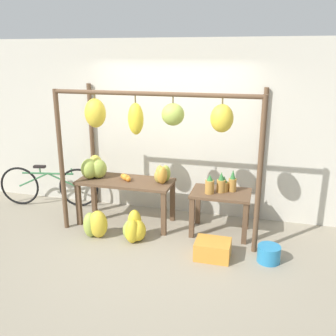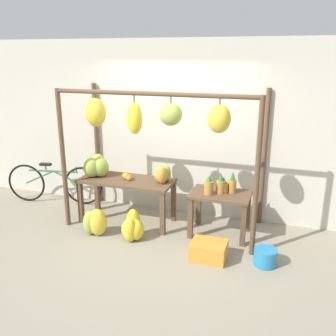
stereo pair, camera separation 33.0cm
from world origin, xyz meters
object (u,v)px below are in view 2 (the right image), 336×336
(banana_pile_on_table, at_px, (96,166))
(orange_pile, at_px, (127,177))
(banana_pile_ground_left, at_px, (95,222))
(fruit_crate_white, at_px, (209,251))
(banana_pile_ground_right, at_px, (132,228))
(papaya_pile, at_px, (162,175))
(parked_bicycle, at_px, (54,183))
(blue_bucket, at_px, (265,257))
(pineapple_cluster, at_px, (221,185))

(banana_pile_on_table, xyz_separation_m, orange_pile, (0.52, 0.00, -0.12))
(banana_pile_ground_left, distance_m, fruit_crate_white, 1.74)
(banana_pile_ground_left, bearing_deg, fruit_crate_white, -4.36)
(banana_pile_ground_right, height_order, papaya_pile, papaya_pile)
(orange_pile, bearing_deg, papaya_pile, 2.64)
(banana_pile_ground_right, height_order, parked_bicycle, parked_bicycle)
(orange_pile, relative_size, banana_pile_ground_right, 0.46)
(banana_pile_ground_left, xyz_separation_m, blue_bucket, (2.44, -0.05, -0.09))
(banana_pile_ground_right, bearing_deg, blue_bucket, -3.03)
(banana_pile_ground_left, xyz_separation_m, parked_bicycle, (-1.30, 0.89, 0.16))
(orange_pile, bearing_deg, parked_bicycle, 169.18)
(banana_pile_on_table, xyz_separation_m, parked_bicycle, (-1.04, 0.30, -0.50))
(banana_pile_ground_right, distance_m, fruit_crate_white, 1.17)
(banana_pile_on_table, relative_size, blue_bucket, 1.53)
(orange_pile, relative_size, pineapple_cluster, 0.47)
(fruit_crate_white, bearing_deg, banana_pile_ground_left, 175.64)
(banana_pile_on_table, relative_size, orange_pile, 2.21)
(banana_pile_on_table, relative_size, banana_pile_ground_left, 1.09)
(pineapple_cluster, xyz_separation_m, papaya_pile, (-0.89, 0.01, 0.06))
(orange_pile, height_order, fruit_crate_white, orange_pile)
(fruit_crate_white, relative_size, blue_bucket, 1.56)
(banana_pile_ground_right, bearing_deg, parked_bicycle, 155.86)
(fruit_crate_white, bearing_deg, parked_bicycle, 161.33)
(blue_bucket, distance_m, parked_bicycle, 3.87)
(banana_pile_on_table, relative_size, pineapple_cluster, 1.05)
(banana_pile_on_table, bearing_deg, parked_bicycle, 163.78)
(banana_pile_on_table, bearing_deg, fruit_crate_white, -19.93)
(banana_pile_ground_right, bearing_deg, banana_pile_ground_left, -174.78)
(fruit_crate_white, xyz_separation_m, parked_bicycle, (-3.03, 1.02, 0.24))
(orange_pile, bearing_deg, banana_pile_ground_left, -113.78)
(banana_pile_on_table, relative_size, fruit_crate_white, 0.99)
(banana_pile_on_table, height_order, orange_pile, banana_pile_on_table)
(blue_bucket, xyz_separation_m, papaya_pile, (-1.61, 0.67, 0.72))
(banana_pile_ground_left, height_order, fruit_crate_white, banana_pile_ground_left)
(banana_pile_on_table, distance_m, parked_bicycle, 1.19)
(parked_bicycle, bearing_deg, orange_pile, -10.82)
(pineapple_cluster, bearing_deg, banana_pile_ground_right, -154.18)
(pineapple_cluster, relative_size, blue_bucket, 1.46)
(blue_bucket, bearing_deg, orange_pile, 163.65)
(fruit_crate_white, height_order, parked_bicycle, parked_bicycle)
(papaya_pile, bearing_deg, orange_pile, -177.36)
(pineapple_cluster, bearing_deg, papaya_pile, 179.26)
(banana_pile_ground_right, bearing_deg, banana_pile_on_table, 147.20)
(banana_pile_on_table, relative_size, papaya_pile, 1.49)
(parked_bicycle, bearing_deg, pineapple_cluster, -5.35)
(banana_pile_ground_left, distance_m, papaya_pile, 1.21)
(banana_pile_ground_left, bearing_deg, blue_bucket, -1.08)
(banana_pile_on_table, distance_m, fruit_crate_white, 2.24)
(pineapple_cluster, bearing_deg, fruit_crate_white, -89.41)
(pineapple_cluster, relative_size, banana_pile_ground_left, 1.04)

